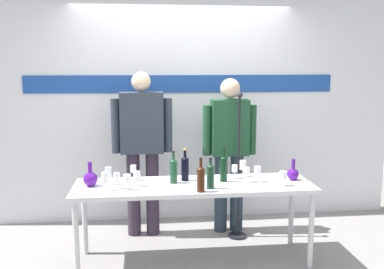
{
  "coord_description": "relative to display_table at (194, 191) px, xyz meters",
  "views": [
    {
      "loc": [
        -0.44,
        -3.8,
        1.85
      ],
      "look_at": [
        0.0,
        0.15,
        1.19
      ],
      "focal_mm": 40.11,
      "sensor_mm": 36.0,
      "label": 1
    }
  ],
  "objects": [
    {
      "name": "ground_plane",
      "position": [
        0.0,
        0.0,
        -0.69
      ],
      "size": [
        10.0,
        10.0,
        0.0
      ],
      "primitive_type": "plane",
      "color": "gray"
    },
    {
      "name": "back_wall",
      "position": [
        0.0,
        1.22,
        0.81
      ],
      "size": [
        5.09,
        0.11,
        3.0
      ],
      "color": "silver",
      "rests_on": "ground"
    },
    {
      "name": "display_table",
      "position": [
        0.0,
        0.0,
        0.0
      ],
      "size": [
        2.2,
        0.63,
        0.75
      ],
      "color": "silver",
      "rests_on": "ground"
    },
    {
      "name": "decanter_blue_left",
      "position": [
        -0.94,
        0.03,
        0.13
      ],
      "size": [
        0.13,
        0.13,
        0.22
      ],
      "color": "#4D1389",
      "rests_on": "display_table"
    },
    {
      "name": "decanter_blue_right",
      "position": [
        0.95,
        0.03,
        0.13
      ],
      "size": [
        0.11,
        0.11,
        0.21
      ],
      "color": "#461282",
      "rests_on": "display_table"
    },
    {
      "name": "presenter_left",
      "position": [
        -0.47,
        0.7,
        0.33
      ],
      "size": [
        0.64,
        0.22,
        1.76
      ],
      "color": "#312635",
      "rests_on": "ground"
    },
    {
      "name": "presenter_right",
      "position": [
        0.47,
        0.7,
        0.28
      ],
      "size": [
        0.59,
        0.22,
        1.69
      ],
      "color": "#253340",
      "rests_on": "ground"
    },
    {
      "name": "wine_bottle_0",
      "position": [
        -0.07,
        0.13,
        0.19
      ],
      "size": [
        0.07,
        0.07,
        0.31
      ],
      "color": "black",
      "rests_on": "display_table"
    },
    {
      "name": "wine_bottle_1",
      "position": [
        0.13,
        -0.16,
        0.18
      ],
      "size": [
        0.07,
        0.07,
        0.28
      ],
      "color": "#143621",
      "rests_on": "display_table"
    },
    {
      "name": "wine_bottle_2",
      "position": [
        0.03,
        -0.25,
        0.19
      ],
      "size": [
        0.07,
        0.07,
        0.3
      ],
      "color": "#361809",
      "rests_on": "display_table"
    },
    {
      "name": "wine_bottle_3",
      "position": [
        -0.18,
        0.05,
        0.19
      ],
      "size": [
        0.07,
        0.07,
        0.3
      ],
      "color": "#153D24",
      "rests_on": "display_table"
    },
    {
      "name": "wine_bottle_4",
      "position": [
        0.29,
        0.06,
        0.2
      ],
      "size": [
        0.07,
        0.07,
        0.33
      ],
      "color": "black",
      "rests_on": "display_table"
    },
    {
      "name": "wine_glass_left_0",
      "position": [
        -0.7,
        -0.07,
        0.16
      ],
      "size": [
        0.06,
        0.06,
        0.14
      ],
      "color": "white",
      "rests_on": "display_table"
    },
    {
      "name": "wine_glass_left_1",
      "position": [
        -0.79,
        -0.12,
        0.18
      ],
      "size": [
        0.06,
        0.06,
        0.16
      ],
      "color": "white",
      "rests_on": "display_table"
    },
    {
      "name": "wine_glass_left_2",
      "position": [
        -0.56,
        0.19,
        0.17
      ],
      "size": [
        0.06,
        0.06,
        0.15
      ],
      "color": "white",
      "rests_on": "display_table"
    },
    {
      "name": "wine_glass_left_3",
      "position": [
        -0.52,
        -0.01,
        0.16
      ],
      "size": [
        0.06,
        0.06,
        0.14
      ],
      "color": "white",
      "rests_on": "display_table"
    },
    {
      "name": "wine_glass_left_4",
      "position": [
        -0.6,
        -0.1,
        0.16
      ],
      "size": [
        0.07,
        0.07,
        0.14
      ],
      "color": "white",
      "rests_on": "display_table"
    },
    {
      "name": "wine_glass_left_5",
      "position": [
        -0.78,
        0.06,
        0.18
      ],
      "size": [
        0.06,
        0.06,
        0.16
      ],
      "color": "white",
      "rests_on": "display_table"
    },
    {
      "name": "wine_glass_right_0",
      "position": [
        0.41,
        0.14,
        0.16
      ],
      "size": [
        0.06,
        0.06,
        0.13
      ],
      "color": "white",
      "rests_on": "display_table"
    },
    {
      "name": "wine_glass_right_1",
      "position": [
        0.8,
        -0.15,
        0.16
      ],
      "size": [
        0.07,
        0.07,
        0.13
      ],
      "color": "white",
      "rests_on": "display_table"
    },
    {
      "name": "wine_glass_right_2",
      "position": [
        0.49,
        0.0,
        0.17
      ],
      "size": [
        0.06,
        0.06,
        0.14
      ],
      "color": "white",
      "rests_on": "display_table"
    },
    {
      "name": "wine_glass_right_3",
      "position": [
        0.5,
        0.2,
        0.18
      ],
      "size": [
        0.06,
        0.06,
        0.16
      ],
      "color": "white",
      "rests_on": "display_table"
    },
    {
      "name": "wine_glass_right_4",
      "position": [
        0.6,
        -0.0,
        0.17
      ],
      "size": [
        0.07,
        0.07,
        0.15
      ],
      "color": "white",
      "rests_on": "display_table"
    },
    {
      "name": "microphone_stand",
      "position": [
        0.53,
        0.51,
        -0.16
      ],
      "size": [
        0.2,
        0.2,
        1.56
      ],
      "color": "black",
      "rests_on": "ground"
    }
  ]
}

